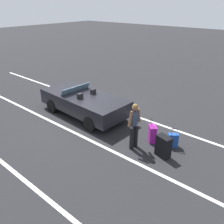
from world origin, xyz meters
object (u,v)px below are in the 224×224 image
at_px(suitcase_medium_bright, 152,134).
at_px(suitcase_small_carryon, 173,140).
at_px(traveler_person, 134,124).
at_px(suitcase_large_black, 163,146).
at_px(convertible_car, 81,101).

bearing_deg(suitcase_medium_bright, suitcase_small_carryon, -27.85).
bearing_deg(traveler_person, suitcase_small_carryon, -129.69).
distance_m(suitcase_medium_bright, traveler_person, 1.02).
bearing_deg(suitcase_small_carryon, traveler_person, 95.46).
distance_m(suitcase_large_black, traveler_person, 1.18).
distance_m(convertible_car, suitcase_medium_bright, 3.69).
relative_size(suitcase_medium_bright, traveler_person, 0.55).
distance_m(suitcase_medium_bright, suitcase_small_carryon, 0.75).
xyz_separation_m(convertible_car, suitcase_medium_bright, (-3.68, -0.01, -0.28)).
bearing_deg(suitcase_small_carryon, suitcase_large_black, 143.85).
height_order(suitcase_large_black, traveler_person, traveler_person).
xyz_separation_m(convertible_car, suitcase_small_carryon, (-4.40, -0.18, -0.34)).
distance_m(suitcase_large_black, suitcase_medium_bright, 0.92).
relative_size(suitcase_small_carryon, traveler_person, 0.45).
bearing_deg(suitcase_small_carryon, convertible_car, 54.94).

